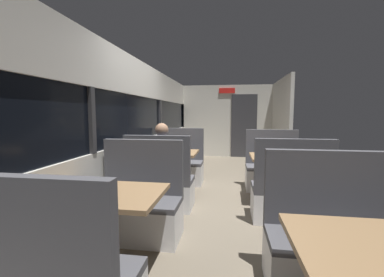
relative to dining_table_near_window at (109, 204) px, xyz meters
The scene contains 15 objects.
ground_plane 2.36m from the dining_table_near_window, 66.82° to the left, with size 3.30×9.20×0.02m, color #665B4C.
carriage_window_panel_left 2.21m from the dining_table_near_window, 104.90° to the left, with size 0.09×8.48×2.30m.
carriage_end_bulkhead 6.38m from the dining_table_near_window, 81.37° to the left, with size 2.90×0.11×2.30m.
carriage_aisle_panel_right 5.63m from the dining_table_near_window, 65.26° to the left, with size 0.08×2.40×2.30m, color beige.
dining_table_near_window is the anchor object (origin of this frame).
bench_near_window_facing_entry 0.77m from the dining_table_near_window, 90.00° to the left, with size 0.95×0.50×1.10m.
dining_table_mid_window 2.28m from the dining_table_near_window, 90.00° to the left, with size 0.90×0.70×0.74m.
bench_mid_window_facing_end 1.61m from the dining_table_near_window, 90.00° to the left, with size 0.95×0.50×1.10m.
bench_mid_window_facing_entry 3.00m from the dining_table_near_window, 90.00° to the left, with size 0.95×0.50×1.10m.
dining_table_front_aisle 1.89m from the dining_table_near_window, 18.53° to the right, with size 0.90×0.70×0.74m.
bench_front_aisle_facing_entry 1.82m from the dining_table_near_window, ahead, with size 0.95×0.50×1.10m.
dining_table_rear_aisle 2.75m from the dining_table_near_window, 49.34° to the left, with size 0.90×0.70×0.74m.
bench_rear_aisle_facing_end 2.28m from the dining_table_near_window, 37.72° to the left, with size 0.95×0.50×1.10m.
bench_rear_aisle_facing_entry 3.32m from the dining_table_near_window, 57.25° to the left, with size 0.95×0.50×1.10m.
seated_passenger 1.66m from the dining_table_near_window, 90.00° to the left, with size 0.47×0.55×1.26m.
Camera 1 is at (0.11, -4.04, 1.41)m, focal length 23.60 mm.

